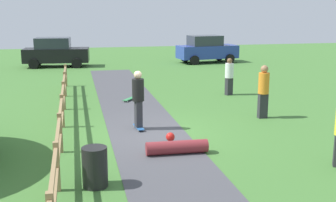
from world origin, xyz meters
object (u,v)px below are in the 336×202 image
(skater_fallen, at_px, (176,146))
(parked_car_blue, at_px, (207,49))
(trash_bin, at_px, (95,167))
(parked_car_black, at_px, (56,52))
(bystander_orange, at_px, (264,89))
(skater_riding, at_px, (138,97))
(skateboard_loose, at_px, (129,99))
(bystander_white, at_px, (229,75))

(skater_fallen, distance_m, parked_car_blue, 19.72)
(trash_bin, bearing_deg, parked_car_black, 94.32)
(bystander_orange, xyz_separation_m, parked_car_blue, (2.74, 15.49, -0.10))
(trash_bin, distance_m, skater_riding, 4.59)
(bystander_orange, xyz_separation_m, parked_car_black, (-7.67, 15.50, -0.10))
(skateboard_loose, relative_size, bystander_orange, 0.41)
(skateboard_loose, bearing_deg, bystander_white, 4.36)
(skater_riding, relative_size, skater_fallen, 1.13)
(trash_bin, distance_m, skater_fallen, 2.85)
(bystander_white, height_order, parked_car_blue, parked_car_blue)
(skater_riding, xyz_separation_m, skater_fallen, (0.66, -2.52, -0.88))
(bystander_orange, bearing_deg, parked_car_black, 116.33)
(skater_riding, height_order, skateboard_loose, skater_riding)
(parked_car_black, relative_size, parked_car_blue, 0.99)
(skater_fallen, xyz_separation_m, parked_car_black, (-3.79, 18.58, 0.76))
(skater_fallen, xyz_separation_m, skateboard_loose, (-0.41, 6.90, -0.11))
(parked_car_blue, bearing_deg, parked_car_black, 179.94)
(trash_bin, xyz_separation_m, bystander_white, (6.40, 8.99, 0.46))
(skater_riding, relative_size, skateboard_loose, 2.47)
(skateboard_loose, relative_size, bystander_white, 0.46)
(skater_riding, distance_m, skater_fallen, 2.75)
(skateboard_loose, height_order, parked_car_blue, parked_car_blue)
(trash_bin, bearing_deg, parked_car_blue, 66.39)
(parked_car_blue, bearing_deg, bystander_orange, -100.02)
(skater_riding, bearing_deg, bystander_white, 44.56)
(parked_car_black, xyz_separation_m, parked_car_blue, (10.41, -0.01, 0.00))
(skateboard_loose, distance_m, bystander_white, 4.65)
(skater_riding, bearing_deg, parked_car_blue, 65.60)
(skateboard_loose, height_order, bystander_white, bystander_white)
(bystander_white, distance_m, parked_car_blue, 11.58)
(bystander_white, bearing_deg, skater_riding, -135.44)
(trash_bin, distance_m, bystander_orange, 7.82)
(trash_bin, height_order, bystander_white, bystander_white)
(skateboard_loose, xyz_separation_m, bystander_orange, (4.30, -3.83, 0.97))
(skater_riding, height_order, skater_fallen, skater_riding)
(skater_riding, relative_size, parked_car_black, 0.44)
(skateboard_loose, bearing_deg, parked_car_black, 106.13)
(skater_fallen, bearing_deg, bystander_white, 60.22)
(bystander_white, xyz_separation_m, parked_car_black, (-7.94, 11.33, 0.05))
(bystander_white, bearing_deg, parked_car_black, 125.02)
(skater_riding, bearing_deg, skater_fallen, -75.34)
(bystander_white, bearing_deg, parked_car_blue, 77.68)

